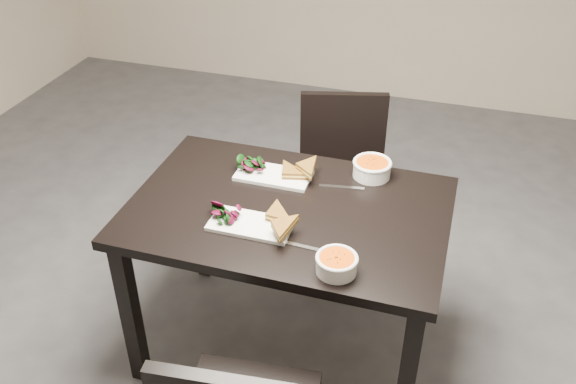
% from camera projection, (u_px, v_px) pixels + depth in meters
% --- Properties ---
extents(ground, '(5.00, 5.00, 0.00)m').
position_uv_depth(ground, '(261.00, 310.00, 2.96)').
color(ground, '#47474C').
rests_on(ground, ground).
extents(table, '(1.20, 0.80, 0.75)m').
position_uv_depth(table, '(288.00, 228.00, 2.41)').
color(table, black).
rests_on(table, ground).
extents(chair_far, '(0.51, 0.51, 0.85)m').
position_uv_depth(chair_far, '(342.00, 171.00, 3.07)').
color(chair_far, black).
rests_on(chair_far, ground).
extents(plate_near, '(0.30, 0.15, 0.01)m').
position_uv_depth(plate_near, '(251.00, 225.00, 2.26)').
color(plate_near, white).
rests_on(plate_near, table).
extents(sandwich_near, '(0.16, 0.13, 0.05)m').
position_uv_depth(sandwich_near, '(269.00, 218.00, 2.23)').
color(sandwich_near, '#8C611D').
rests_on(sandwich_near, plate_near).
extents(salad_near, '(0.09, 0.08, 0.04)m').
position_uv_depth(salad_near, '(225.00, 214.00, 2.27)').
color(salad_near, black).
rests_on(salad_near, plate_near).
extents(soup_bowl_near, '(0.14, 0.14, 0.06)m').
position_uv_depth(soup_bowl_near, '(337.00, 263.00, 2.04)').
color(soup_bowl_near, white).
rests_on(soup_bowl_near, table).
extents(cutlery_near, '(0.18, 0.03, 0.00)m').
position_uv_depth(cutlery_near, '(309.00, 248.00, 2.16)').
color(cutlery_near, silver).
rests_on(cutlery_near, table).
extents(plate_far, '(0.30, 0.15, 0.02)m').
position_uv_depth(plate_far, '(274.00, 175.00, 2.53)').
color(plate_far, white).
rests_on(plate_far, table).
extents(sandwich_far, '(0.17, 0.15, 0.05)m').
position_uv_depth(sandwich_far, '(288.00, 173.00, 2.48)').
color(sandwich_far, '#8C611D').
rests_on(sandwich_far, plate_far).
extents(salad_far, '(0.09, 0.08, 0.04)m').
position_uv_depth(salad_far, '(250.00, 166.00, 2.54)').
color(salad_far, black).
rests_on(salad_far, plate_far).
extents(soup_bowl_far, '(0.16, 0.16, 0.07)m').
position_uv_depth(soup_bowl_far, '(372.00, 168.00, 2.52)').
color(soup_bowl_far, white).
rests_on(soup_bowl_far, table).
extents(cutlery_far, '(0.18, 0.04, 0.00)m').
position_uv_depth(cutlery_far, '(342.00, 187.00, 2.47)').
color(cutlery_far, silver).
rests_on(cutlery_far, table).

